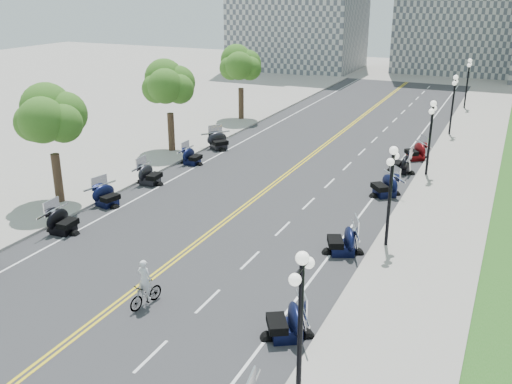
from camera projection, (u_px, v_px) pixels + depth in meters
The scene contains 44 objects.
ground at pixel (191, 248), 27.68m from camera, with size 160.00×160.00×0.00m, color gray.
road at pixel (272, 186), 36.21m from camera, with size 16.00×90.00×0.01m, color #333335.
centerline_yellow_a at pixel (270, 185), 36.26m from camera, with size 0.12×90.00×0.00m, color yellow.
centerline_yellow_b at pixel (273, 186), 36.16m from camera, with size 0.12×90.00×0.00m, color yellow.
edge_line_north at pixel (371, 201), 33.70m from camera, with size 0.12×90.00×0.00m, color white.
edge_line_south at pixel (185, 172), 38.73m from camera, with size 0.12×90.00×0.00m, color white.
lane_dash_4 at pixel (151, 356), 19.59m from camera, with size 0.12×2.00×0.00m, color white.
lane_dash_5 at pixel (208, 301), 23.01m from camera, with size 0.12×2.00×0.00m, color white.
lane_dash_6 at pixel (250, 260), 26.42m from camera, with size 0.12×2.00×0.00m, color white.
lane_dash_7 at pixel (283, 229), 29.83m from camera, with size 0.12×2.00×0.00m, color white.
lane_dash_8 at pixel (309, 203), 33.25m from camera, with size 0.12×2.00×0.00m, color white.
lane_dash_9 at pixel (330, 183), 36.66m from camera, with size 0.12×2.00×0.00m, color white.
lane_dash_10 at pixel (347, 166), 40.07m from camera, with size 0.12×2.00×0.00m, color white.
lane_dash_11 at pixel (362, 152), 43.49m from camera, with size 0.12×2.00×0.00m, color white.
lane_dash_12 at pixel (374, 140), 46.90m from camera, with size 0.12×2.00×0.00m, color white.
lane_dash_13 at pixel (385, 129), 50.32m from camera, with size 0.12×2.00×0.00m, color white.
lane_dash_14 at pixel (395, 120), 53.73m from camera, with size 0.12×2.00×0.00m, color white.
lane_dash_15 at pixel (403, 112), 57.14m from camera, with size 0.12×2.00×0.00m, color white.
lane_dash_16 at pixel (411, 105), 60.56m from camera, with size 0.12×2.00×0.00m, color white.
lane_dash_17 at pixel (417, 98), 63.97m from camera, with size 0.12×2.00×0.00m, color white.
lane_dash_18 at pixel (423, 93), 67.38m from camera, with size 0.12×2.00×0.00m, color white.
lane_dash_19 at pixel (429, 87), 70.80m from camera, with size 0.12×2.00×0.00m, color white.
sidewalk_north at pixel (443, 210), 32.07m from camera, with size 5.00×90.00×0.15m, color #9E9991.
sidewalk_south at pixel (136, 164), 40.31m from camera, with size 5.00×90.00×0.15m, color #9E9991.
street_lamp_1 at pixel (300, 329), 16.59m from camera, with size 0.50×1.20×4.90m, color black, non-canonical shape.
street_lamp_2 at pixel (390, 198), 26.83m from camera, with size 0.50×1.20×4.90m, color black, non-canonical shape.
street_lamp_3 at pixel (430, 139), 37.07m from camera, with size 0.50×1.20×4.90m, color black, non-canonical shape.
street_lamp_4 at pixel (452, 105), 47.31m from camera, with size 0.50×1.20×4.90m, color black, non-canonical shape.
street_lamp_5 at pixel (467, 84), 57.55m from camera, with size 0.50×1.20×4.90m, color black, non-canonical shape.
tree_2 at pixel (51, 124), 31.69m from camera, with size 4.80×4.80×9.20m, color #235619, non-canonical shape.
tree_3 at pixel (169, 90), 41.93m from camera, with size 4.80×4.80×9.20m, color #235619, non-canonical shape.
tree_4 at pixel (241, 69), 52.17m from camera, with size 4.80×4.80×9.20m, color #235619, non-canonical shape.
motorcycle_n_4 at pixel (286, 320), 20.42m from camera, with size 2.12×2.12×1.48m, color black, non-canonical shape.
motorcycle_n_6 at pixel (343, 239), 26.87m from camera, with size 2.13×2.13×1.49m, color black, non-canonical shape.
motorcycle_n_8 at pixel (385, 184), 34.22m from camera, with size 2.14×2.14×1.50m, color black, non-canonical shape.
motorcycle_n_9 at pixel (401, 162), 38.50m from camera, with size 2.05×2.05×1.44m, color black, non-canonical shape.
motorcycle_n_10 at pixel (416, 150), 41.38m from camera, with size 2.03×2.03×1.42m, color #590A0C, non-canonical shape.
motorcycle_s_5 at pixel (62, 220), 29.13m from camera, with size 2.02×2.02×1.42m, color black, non-canonical shape.
motorcycle_s_6 at pixel (107, 194), 32.74m from camera, with size 1.95×1.95×1.37m, color black, non-canonical shape.
motorcycle_s_7 at pixel (150, 174), 36.28m from camera, with size 2.02×2.02×1.42m, color black, non-canonical shape.
motorcycle_s_8 at pixel (192, 155), 40.34m from camera, with size 1.86×1.86×1.30m, color black, non-canonical shape.
motorcycle_s_9 at pixel (219, 140), 44.02m from camera, with size 2.09×2.09×1.46m, color black, non-canonical shape.
bicycle at pixel (146, 294), 22.53m from camera, with size 0.48×1.70×1.02m, color #A51414.
cyclist_rider at pixel (143, 264), 22.07m from camera, with size 0.61×0.40×1.67m, color silver.
Camera 1 is at (13.37, -21.45, 12.04)m, focal length 40.00 mm.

